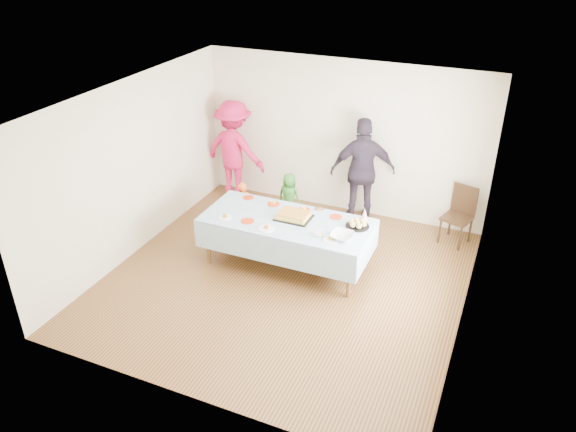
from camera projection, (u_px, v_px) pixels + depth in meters
name	position (u px, v px, depth m)	size (l,w,h in m)	color
ground	(285.00, 280.00, 8.25)	(5.00, 5.00, 0.00)	#4E2916
room_walls	(289.00, 170.00, 7.39)	(5.04, 5.04, 2.72)	beige
party_table	(287.00, 223.00, 8.26)	(2.50, 1.10, 0.78)	#54381C
birthday_cake	(294.00, 216.00, 8.26)	(0.52, 0.40, 0.09)	black
rolls_tray	(357.00, 224.00, 8.03)	(0.34, 0.34, 0.10)	black
punch_bowl	(342.00, 236.00, 7.74)	(0.32, 0.32, 0.08)	silver
party_hat	(364.00, 214.00, 8.20)	(0.11, 0.11, 0.18)	white
fork_pile	(318.00, 233.00, 7.83)	(0.24, 0.18, 0.07)	white
plate_red_far_a	(248.00, 198.00, 8.86)	(0.17, 0.17, 0.01)	red
plate_red_far_b	(273.00, 204.00, 8.67)	(0.20, 0.20, 0.01)	red
plate_red_far_c	(304.00, 210.00, 8.49)	(0.20, 0.20, 0.01)	red
plate_red_far_d	(336.00, 217.00, 8.30)	(0.18, 0.18, 0.01)	red
plate_red_near	(247.00, 221.00, 8.19)	(0.20, 0.20, 0.01)	red
plate_white_left	(225.00, 217.00, 8.29)	(0.19, 0.19, 0.01)	white
plate_white_mid	(267.00, 229.00, 7.99)	(0.23, 0.23, 0.01)	white
plate_white_right	(331.00, 240.00, 7.72)	(0.22, 0.22, 0.01)	white
dining_chair	(460.00, 212.00, 8.99)	(0.52, 0.52, 0.96)	black
toddler_left	(243.00, 206.00, 9.37)	(0.32, 0.21, 0.87)	#DF5B1B
toddler_mid	(289.00, 197.00, 9.69)	(0.42, 0.27, 0.86)	#327A28
toddler_right	(318.00, 230.00, 8.73)	(0.39, 0.31, 0.81)	tan
adult_left	(234.00, 150.00, 10.27)	(1.19, 0.68, 1.84)	#C9194D
adult_right	(363.00, 171.00, 9.42)	(1.09, 0.45, 1.85)	#2F2634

